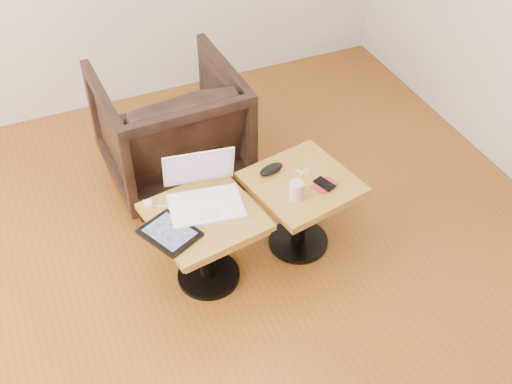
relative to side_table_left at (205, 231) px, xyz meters
name	(u,v)px	position (x,y,z in m)	size (l,w,h in m)	color
room_shell	(171,116)	(-0.21, -0.38, 1.00)	(4.52, 4.52, 2.71)	brown
side_table_left	(205,231)	(0.00, 0.00, 0.00)	(0.59, 0.59, 0.47)	black
side_table_right	(301,197)	(0.55, 0.04, 0.00)	(0.60, 0.60, 0.47)	black
laptop	(204,194)	(0.03, 0.09, 0.17)	(0.41, 0.37, 0.25)	white
tablet	(170,233)	(-0.20, -0.06, 0.13)	(0.30, 0.32, 0.02)	black
charging_adapter	(148,204)	(-0.24, 0.17, 0.13)	(0.04, 0.04, 0.03)	white
glasses_case	(271,169)	(0.43, 0.16, 0.14)	(0.15, 0.06, 0.05)	black
striped_cup	(296,191)	(0.47, -0.07, 0.16)	(0.07, 0.07, 0.10)	#DD5778
earbuds_tangle	(304,172)	(0.59, 0.09, 0.12)	(0.07, 0.06, 0.01)	white
phone_on_sleeve	(324,184)	(0.64, -0.04, 0.12)	(0.15, 0.12, 0.02)	maroon
armchair	(170,126)	(0.10, 0.90, 0.02)	(0.79, 0.81, 0.74)	black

